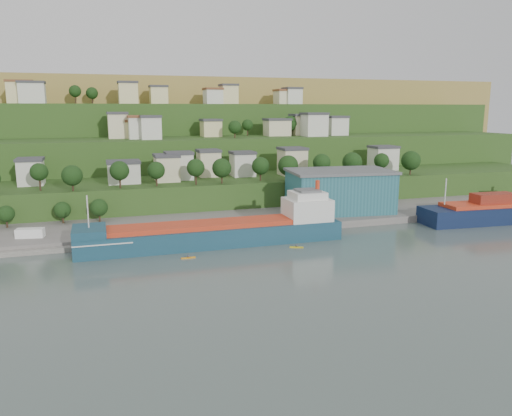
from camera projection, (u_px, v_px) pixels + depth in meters
name	position (u px, v px, depth m)	size (l,w,h in m)	color
ground	(267.00, 251.00, 118.23)	(500.00, 500.00, 0.00)	#45544D
quay	(300.00, 220.00, 150.36)	(220.00, 26.00, 4.00)	slate
pebble_beach	(26.00, 246.00, 122.29)	(40.00, 18.00, 2.40)	slate
hillside	(168.00, 169.00, 275.70)	(360.00, 210.69, 96.00)	#284719
cargo_ship_near	(221.00, 234.00, 123.75)	(65.30, 10.59, 16.78)	#143C4D
warehouse	(340.00, 190.00, 153.06)	(32.83, 22.17, 12.80)	#215863
caravan	(30.00, 235.00, 122.67)	(6.48, 2.70, 3.02)	white
dinghy	(92.00, 238.00, 123.86)	(3.59, 1.35, 0.72)	silver
kayak_orange	(188.00, 257.00, 112.40)	(3.29, 0.67, 0.82)	orange
kayak_yellow	(297.00, 247.00, 120.95)	(3.29, 1.84, 0.83)	gold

